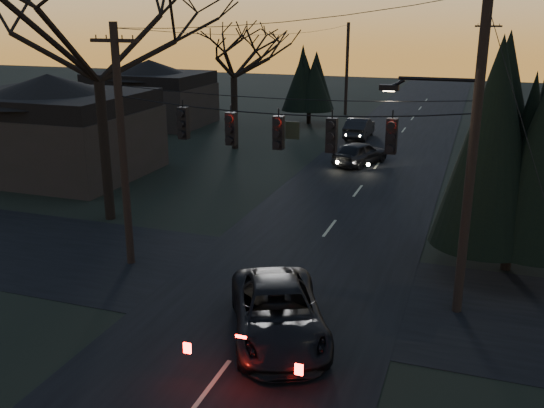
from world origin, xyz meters
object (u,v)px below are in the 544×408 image
(utility_pole_far_r, at_px, (477,140))
(utility_pole_far_l, at_px, (345,115))
(sedan_oncoming_b, at_px, (359,128))
(utility_pole_left, at_px, (131,263))
(sedan_oncoming_a, at_px, (360,153))
(utility_pole_right, at_px, (456,311))
(bare_tree_left, at_px, (94,21))
(evergreen_right, at_px, (522,132))
(suv_near, at_px, (278,313))

(utility_pole_far_r, height_order, utility_pole_far_l, utility_pole_far_r)
(utility_pole_far_l, height_order, sedan_oncoming_b, utility_pole_far_l)
(utility_pole_left, bearing_deg, sedan_oncoming_a, 74.34)
(sedan_oncoming_a, height_order, sedan_oncoming_b, sedan_oncoming_b)
(utility_pole_right, height_order, bare_tree_left, bare_tree_left)
(utility_pole_left, distance_m, sedan_oncoming_a, 18.38)
(utility_pole_left, xyz_separation_m, utility_pole_far_r, (11.50, 28.00, 0.00))
(evergreen_right, xyz_separation_m, suv_near, (-6.19, -7.19, -4.23))
(evergreen_right, bearing_deg, utility_pole_right, -110.86)
(utility_pole_far_l, relative_size, bare_tree_left, 0.66)
(utility_pole_left, height_order, sedan_oncoming_a, utility_pole_left)
(bare_tree_left, relative_size, sedan_oncoming_a, 2.92)
(utility_pole_far_l, distance_m, sedan_oncoming_a, 18.99)
(utility_pole_right, distance_m, suv_near, 5.78)
(bare_tree_left, distance_m, sedan_oncoming_a, 17.82)
(utility_pole_far_r, relative_size, suv_near, 1.59)
(utility_pole_right, bearing_deg, utility_pole_left, 180.00)
(utility_pole_right, bearing_deg, sedan_oncoming_b, 107.64)
(utility_pole_left, bearing_deg, bare_tree_left, 131.18)
(evergreen_right, height_order, suv_near, evergreen_right)
(utility_pole_far_l, xyz_separation_m, sedan_oncoming_a, (4.96, -18.32, 0.71))
(utility_pole_right, bearing_deg, utility_pole_far_l, 107.72)
(utility_pole_left, distance_m, bare_tree_left, 10.05)
(suv_near, xyz_separation_m, sedan_oncoming_a, (-1.84, 20.97, -0.04))
(utility_pole_left, relative_size, utility_pole_far_l, 1.06)
(utility_pole_left, relative_size, sedan_oncoming_a, 2.05)
(utility_pole_right, xyz_separation_m, suv_near, (-4.70, -3.29, 0.74))
(bare_tree_left, bearing_deg, utility_pole_right, -15.16)
(utility_pole_right, relative_size, sedan_oncoming_b, 2.26)
(utility_pole_far_r, distance_m, sedan_oncoming_a, 12.24)
(utility_pole_right, relative_size, evergreen_right, 1.14)
(utility_pole_far_r, xyz_separation_m, bare_tree_left, (-15.07, -23.91, 8.45))
(evergreen_right, bearing_deg, suv_near, -130.72)
(suv_near, height_order, sedan_oncoming_b, suv_near)
(utility_pole_left, distance_m, evergreen_right, 14.44)
(utility_pole_left, xyz_separation_m, suv_near, (6.80, -3.29, 0.74))
(suv_near, bearing_deg, utility_pole_right, 10.44)
(utility_pole_right, distance_m, sedan_oncoming_b, 27.13)
(evergreen_right, height_order, sedan_oncoming_a, evergreen_right)
(utility_pole_right, height_order, sedan_oncoming_b, utility_pole_right)
(utility_pole_left, relative_size, suv_near, 1.59)
(utility_pole_far_r, distance_m, suv_near, 31.65)
(utility_pole_right, relative_size, suv_near, 1.87)
(suv_near, relative_size, sedan_oncoming_b, 1.20)
(utility_pole_right, height_order, evergreen_right, evergreen_right)
(utility_pole_right, distance_m, sedan_oncoming_a, 18.87)
(utility_pole_left, distance_m, utility_pole_far_r, 30.27)
(utility_pole_left, bearing_deg, sedan_oncoming_b, 82.77)
(utility_pole_right, relative_size, sedan_oncoming_a, 2.41)
(evergreen_right, bearing_deg, bare_tree_left, 179.35)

